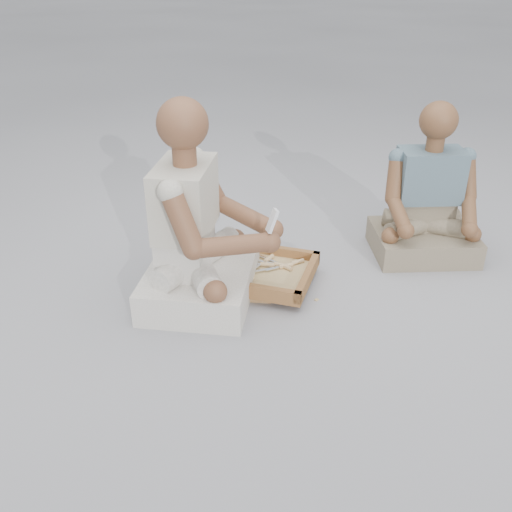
{
  "coord_description": "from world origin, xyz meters",
  "views": [
    {
      "loc": [
        -0.05,
        -2.01,
        1.47
      ],
      "look_at": [
        -0.1,
        0.15,
        0.3
      ],
      "focal_mm": 40.0,
      "sensor_mm": 36.0,
      "label": 1
    }
  ],
  "objects_px": {
    "carved_panel": "(217,277)",
    "craftsman": "(197,236)",
    "tool_tray": "(257,272)",
    "companion": "(427,206)"
  },
  "relations": [
    {
      "from": "tool_tray",
      "to": "companion",
      "type": "bearing_deg",
      "value": 21.11
    },
    {
      "from": "carved_panel",
      "to": "craftsman",
      "type": "bearing_deg",
      "value": -115.21
    },
    {
      "from": "tool_tray",
      "to": "craftsman",
      "type": "distance_m",
      "value": 0.4
    },
    {
      "from": "carved_panel",
      "to": "companion",
      "type": "height_order",
      "value": "companion"
    },
    {
      "from": "tool_tray",
      "to": "companion",
      "type": "distance_m",
      "value": 0.98
    },
    {
      "from": "tool_tray",
      "to": "carved_panel",
      "type": "bearing_deg",
      "value": 174.46
    },
    {
      "from": "carved_panel",
      "to": "companion",
      "type": "distance_m",
      "value": 1.17
    },
    {
      "from": "craftsman",
      "to": "companion",
      "type": "height_order",
      "value": "craftsman"
    },
    {
      "from": "tool_tray",
      "to": "companion",
      "type": "height_order",
      "value": "companion"
    },
    {
      "from": "carved_panel",
      "to": "companion",
      "type": "relative_size",
      "value": 0.69
    }
  ]
}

